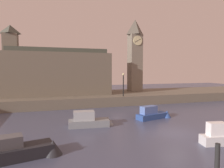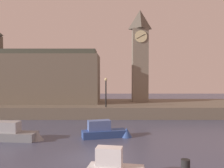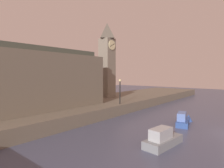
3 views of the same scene
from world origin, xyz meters
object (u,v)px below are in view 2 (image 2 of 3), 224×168
(clock_tower, at_px, (139,54))
(boat_cruiser_grey, at_px, (16,134))
(parliament_hall, at_px, (38,77))
(boat_tour_blue, at_px, (107,131))
(streetlamp, at_px, (105,89))

(clock_tower, relative_size, boat_cruiser_grey, 2.92)
(parliament_hall, height_order, boat_tour_blue, parliament_hall)
(boat_cruiser_grey, distance_m, boat_tour_blue, 7.71)
(parliament_hall, relative_size, boat_tour_blue, 3.60)
(boat_cruiser_grey, bearing_deg, streetlamp, 54.90)
(boat_cruiser_grey, bearing_deg, clock_tower, 54.51)
(boat_cruiser_grey, relative_size, boat_tour_blue, 1.02)
(clock_tower, xyz_separation_m, boat_cruiser_grey, (-12.32, -17.27, -8.24))
(parliament_hall, xyz_separation_m, streetlamp, (10.06, -5.74, -1.54))
(clock_tower, relative_size, boat_tour_blue, 2.99)
(clock_tower, relative_size, parliament_hall, 0.83)
(streetlamp, xyz_separation_m, boat_cruiser_grey, (-7.24, -10.30, -3.27))
(streetlamp, height_order, boat_tour_blue, streetlamp)
(clock_tower, distance_m, parliament_hall, 15.57)
(parliament_hall, xyz_separation_m, boat_cruiser_grey, (2.82, -16.04, -4.81))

